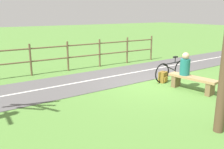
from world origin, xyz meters
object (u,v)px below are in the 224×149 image
Objects in this scene: bench at (192,81)px; backpack at (163,77)px; bicycle at (172,70)px; person_seated at (185,65)px.

backpack is (1.25, 0.09, -0.13)m from bench.
bicycle reaches higher than bench.
bench is 4.19× the size of backpack.
backpack is (0.94, 0.04, -0.62)m from person_seated.
person_seated reaches higher than bench.
bench is at bearing -175.99° from backpack.
bench is at bearing 180.00° from person_seated.
bicycle is at bearing -87.13° from backpack.
bicycle reaches higher than backpack.
bench is 2.20× the size of person_seated.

